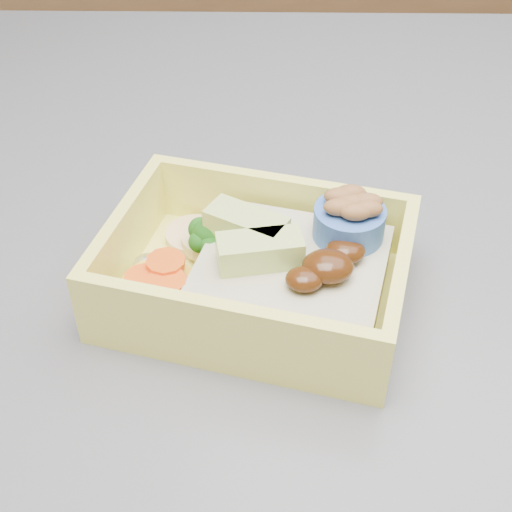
{
  "coord_description": "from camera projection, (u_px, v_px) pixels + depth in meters",
  "views": [
    {
      "loc": [
        -0.19,
        -0.56,
        1.27
      ],
      "look_at": [
        -0.2,
        -0.2,
        0.96
      ],
      "focal_mm": 50.0,
      "sensor_mm": 36.0,
      "label": 1
    }
  ],
  "objects": [
    {
      "name": "bento_box",
      "position": [
        266.0,
        270.0,
        0.49
      ],
      "size": [
        0.23,
        0.19,
        0.07
      ],
      "rotation": [
        0.0,
        0.0,
        -0.25
      ],
      "color": "#F9F166",
      "rests_on": "island"
    },
    {
      "name": "island",
      "position": [
        415.0,
        512.0,
        0.88
      ],
      "size": [
        1.24,
        0.84,
        0.92
      ],
      "color": "brown",
      "rests_on": "ground"
    }
  ]
}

